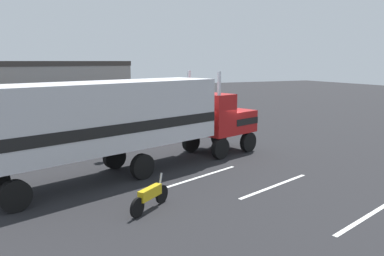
% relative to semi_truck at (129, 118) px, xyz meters
% --- Properties ---
extents(ground_plane, '(120.00, 120.00, 0.00)m').
position_rel_semi_truck_xyz_m(ground_plane, '(5.19, 1.63, -2.52)').
color(ground_plane, '#232326').
extents(lane_stripe_near, '(4.18, 1.68, 0.01)m').
position_rel_semi_truck_xyz_m(lane_stripe_near, '(2.69, -1.87, -2.52)').
color(lane_stripe_near, silver).
rests_on(lane_stripe_near, ground_plane).
extents(lane_stripe_mid, '(4.24, 1.51, 0.01)m').
position_rel_semi_truck_xyz_m(lane_stripe_mid, '(4.78, -4.30, -2.52)').
color(lane_stripe_mid, silver).
rests_on(lane_stripe_mid, ground_plane).
extents(lane_stripe_far, '(4.26, 1.43, 0.01)m').
position_rel_semi_truck_xyz_m(lane_stripe_far, '(5.67, -8.06, -2.52)').
color(lane_stripe_far, silver).
rests_on(lane_stripe_far, ground_plane).
extents(semi_truck, '(14.21, 6.89, 4.50)m').
position_rel_semi_truck_xyz_m(semi_truck, '(0.00, 0.00, 0.00)').
color(semi_truck, '#B21919').
rests_on(semi_truck, ground_plane).
extents(person_bystander, '(0.43, 0.47, 1.63)m').
position_rel_semi_truck_xyz_m(person_bystander, '(-0.48, 2.55, -1.63)').
color(person_bystander, black).
rests_on(person_bystander, ground_plane).
extents(parked_bus, '(11.27, 5.60, 3.40)m').
position_rel_semi_truck_xyz_m(parked_bus, '(2.00, 14.41, -0.46)').
color(parked_bus, '#1E5999').
rests_on(parked_bus, ground_plane).
extents(motorcycle, '(1.76, 1.33, 1.12)m').
position_rel_semi_truck_xyz_m(motorcycle, '(-0.59, -4.51, -2.04)').
color(motorcycle, black).
rests_on(motorcycle, ground_plane).
extents(building_backdrop, '(19.12, 11.49, 5.00)m').
position_rel_semi_truck_xyz_m(building_backdrop, '(-1.92, 25.76, 0.19)').
color(building_backdrop, '#9E938C').
rests_on(building_backdrop, ground_plane).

